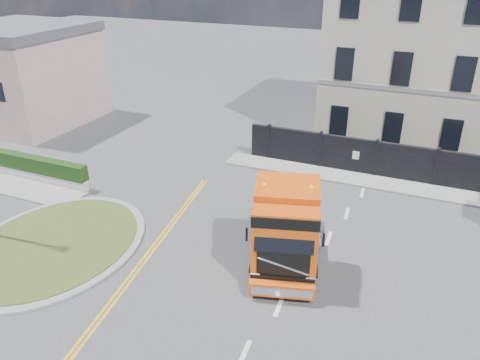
% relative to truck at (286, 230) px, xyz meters
% --- Properties ---
extents(ground, '(120.00, 120.00, 0.00)m').
position_rel_truck_xyz_m(ground, '(-2.11, 0.58, -1.62)').
color(ground, '#424244').
rests_on(ground, ground).
extents(traffic_island, '(6.80, 6.80, 0.17)m').
position_rel_truck_xyz_m(traffic_island, '(-9.11, -2.42, -1.54)').
color(traffic_island, gray).
rests_on(traffic_island, ground).
extents(hedge_wall, '(8.00, 0.55, 1.35)m').
position_rel_truck_xyz_m(hedge_wall, '(-15.11, 2.08, -0.88)').
color(hedge_wall, silver).
rests_on(hedge_wall, ground).
extents(pavement_side, '(8.50, 1.80, 0.10)m').
position_rel_truck_xyz_m(pavement_side, '(-15.11, 0.98, -1.57)').
color(pavement_side, gray).
rests_on(pavement_side, ground).
extents(seaside_bldg_pink, '(8.00, 8.00, 6.00)m').
position_rel_truck_xyz_m(seaside_bldg_pink, '(-22.11, 9.58, 1.38)').
color(seaside_bldg_pink, '#CFA5A1').
rests_on(seaside_bldg_pink, ground).
extents(hoarding_fence, '(18.80, 0.25, 2.00)m').
position_rel_truck_xyz_m(hoarding_fence, '(4.44, 9.58, -0.62)').
color(hoarding_fence, black).
rests_on(hoarding_fence, ground).
extents(georgian_building, '(12.30, 10.30, 12.80)m').
position_rel_truck_xyz_m(georgian_building, '(3.89, 17.08, 4.16)').
color(georgian_building, beige).
rests_on(georgian_building, ground).
extents(pavement_far, '(20.00, 1.60, 0.12)m').
position_rel_truck_xyz_m(pavement_far, '(3.89, 8.68, -1.56)').
color(pavement_far, gray).
rests_on(pavement_far, ground).
extents(truck, '(3.78, 6.40, 3.61)m').
position_rel_truck_xyz_m(truck, '(0.00, 0.00, 0.00)').
color(truck, black).
rests_on(truck, ground).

